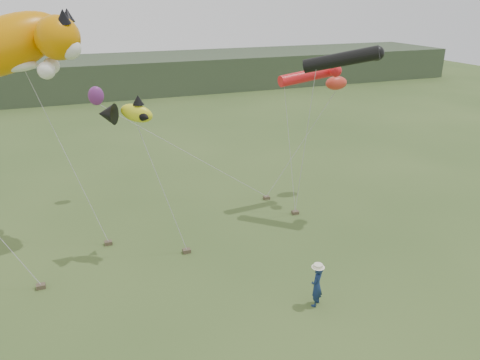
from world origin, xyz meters
name	(u,v)px	position (x,y,z in m)	size (l,w,h in m)	color
ground	(273,289)	(0.00, 0.00, 0.00)	(120.00, 120.00, 0.00)	#385123
headland	(92,77)	(-3.11, 44.69, 1.92)	(90.00, 13.00, 4.00)	#2D3D28
festival_attendant	(317,286)	(1.07, -1.49, 0.84)	(0.61, 0.40, 1.68)	navy
sandbag_anchors	(190,234)	(-1.89, 5.56, 0.09)	(13.08, 5.09, 0.18)	brown
cat_kite	(18,44)	(-8.33, 8.24, 9.05)	(6.62, 3.77, 3.80)	#D57E00
fish_kite	(126,113)	(-4.54, 4.99, 6.49)	(2.48, 1.61, 1.24)	yellow
tube_kites	(332,66)	(5.73, 5.95, 7.77)	(4.19, 3.90, 2.22)	black
misc_kites	(245,88)	(2.59, 9.62, 6.25)	(13.71, 4.28, 1.37)	red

